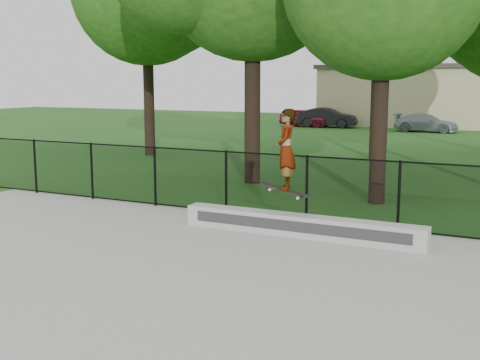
{
  "coord_description": "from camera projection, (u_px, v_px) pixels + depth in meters",
  "views": [
    {
      "loc": [
        6.47,
        -6.36,
        3.14
      ],
      "look_at": [
        1.21,
        4.2,
        1.2
      ],
      "focal_mm": 45.0,
      "sensor_mm": 36.0,
      "label": 1
    }
  ],
  "objects": [
    {
      "name": "chainlink_fence",
      "position": [
        226.0,
        182.0,
        14.06
      ],
      "size": [
        16.06,
        0.06,
        1.5
      ],
      "color": "black",
      "rests_on": "concrete_slab"
    },
    {
      "name": "car_b",
      "position": [
        327.0,
        118.0,
        41.45
      ],
      "size": [
        3.81,
        1.79,
        1.34
      ],
      "primitive_type": "imported",
      "rotation": [
        0.0,
        0.0,
        1.67
      ],
      "color": "black",
      "rests_on": "ground"
    },
    {
      "name": "skater_airborne",
      "position": [
        286.0,
        151.0,
        11.89
      ],
      "size": [
        0.83,
        0.68,
        1.78
      ],
      "color": "black",
      "rests_on": "ground"
    },
    {
      "name": "distant_building",
      "position": [
        410.0,
        95.0,
        43.07
      ],
      "size": [
        12.4,
        6.4,
        4.3
      ],
      "color": "beige",
      "rests_on": "ground"
    },
    {
      "name": "grind_ledge",
      "position": [
        300.0,
        226.0,
        12.07
      ],
      "size": [
        5.03,
        0.4,
        0.43
      ],
      "primitive_type": "cube",
      "color": "#B7B7B1",
      "rests_on": "concrete_slab"
    },
    {
      "name": "concrete_slab",
      "position": [
        42.0,
        292.0,
        8.97
      ],
      "size": [
        14.0,
        12.0,
        0.06
      ],
      "primitive_type": "cube",
      "color": "#989893",
      "rests_on": "ground"
    },
    {
      "name": "car_c",
      "position": [
        426.0,
        123.0,
        37.66
      ],
      "size": [
        3.67,
        1.79,
        1.13
      ],
      "primitive_type": "imported",
      "rotation": [
        0.0,
        0.0,
        1.51
      ],
      "color": "gray",
      "rests_on": "ground"
    },
    {
      "name": "ground",
      "position": [
        42.0,
        294.0,
        8.98
      ],
      "size": [
        100.0,
        100.0,
        0.0
      ],
      "primitive_type": "plane",
      "color": "#1C5016",
      "rests_on": "ground"
    },
    {
      "name": "car_a",
      "position": [
        306.0,
        118.0,
        42.11
      ],
      "size": [
        3.82,
        1.87,
        1.26
      ],
      "primitive_type": "imported",
      "rotation": [
        0.0,
        0.0,
        1.46
      ],
      "color": "maroon",
      "rests_on": "ground"
    }
  ]
}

